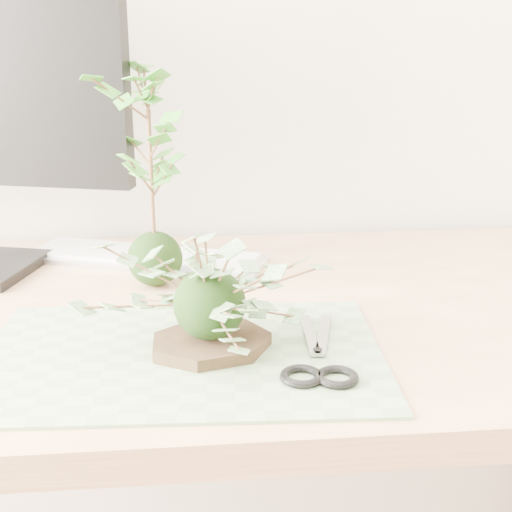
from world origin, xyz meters
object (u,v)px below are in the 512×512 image
at_px(ivy_kokedama, 209,272).
at_px(maple_kokedama, 149,124).
at_px(keyboard, 145,257).
at_px(desk, 209,363).

xyz_separation_m(ivy_kokedama, maple_kokedama, (-0.07, 0.24, 0.14)).
bearing_deg(maple_kokedama, ivy_kokedama, -73.27).
bearing_deg(keyboard, desk, -44.76).
distance_m(desk, ivy_kokedama, 0.24).
bearing_deg(keyboard, maple_kokedama, -58.83).
bearing_deg(desk, maple_kokedama, 128.40).
xyz_separation_m(desk, keyboard, (-0.10, 0.21, 0.10)).
bearing_deg(ivy_kokedama, maple_kokedama, 106.73).
xyz_separation_m(maple_kokedama, keyboard, (-0.02, 0.12, -0.23)).
distance_m(desk, maple_kokedama, 0.35).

